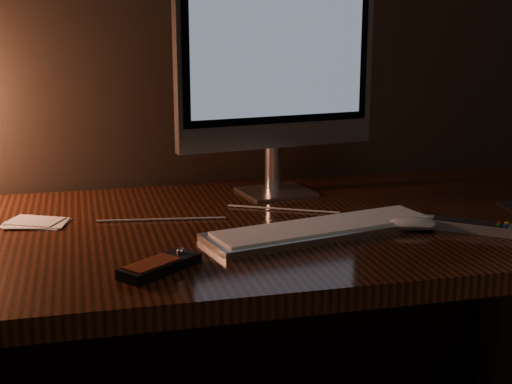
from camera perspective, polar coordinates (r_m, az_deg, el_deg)
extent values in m
cube|color=#3F1D0E|center=(1.43, -0.26, -3.31)|extent=(1.60, 0.75, 0.04)
cube|color=black|center=(2.12, 17.80, -8.94)|extent=(0.06, 0.06, 0.71)
cube|color=black|center=(1.84, -2.87, -8.49)|extent=(1.48, 0.02, 0.51)
cube|color=silver|center=(1.67, 1.60, 0.03)|extent=(0.18, 0.16, 0.01)
cylinder|color=silver|center=(1.68, 1.37, 2.07)|extent=(0.04, 0.04, 0.10)
cube|color=silver|center=(1.62, 1.71, 10.46)|extent=(0.48, 0.11, 0.39)
cube|color=black|center=(1.60, 1.88, 11.36)|extent=(0.45, 0.08, 0.33)
cube|color=#8292B1|center=(1.60, 1.90, 11.35)|extent=(0.41, 0.07, 0.30)
cube|color=silver|center=(1.36, 5.43, -2.92)|extent=(0.48, 0.23, 0.02)
ellipsoid|color=white|center=(1.41, 12.33, -2.64)|extent=(0.10, 0.07, 0.02)
cube|color=black|center=(1.16, -7.71, -5.89)|extent=(0.15, 0.13, 0.02)
cube|color=maroon|center=(1.16, -7.72, -5.47)|extent=(0.10, 0.09, 0.00)
sphere|color=silver|center=(1.16, -7.73, -5.40)|extent=(0.02, 0.02, 0.02)
cube|color=gray|center=(1.43, 16.76, -2.65)|extent=(0.16, 0.14, 0.02)
cube|color=black|center=(1.43, 16.79, -2.28)|extent=(0.13, 0.11, 0.00)
cylinder|color=red|center=(1.43, 16.80, -2.18)|extent=(0.01, 0.01, 0.00)
cylinder|color=#0C8C19|center=(1.43, 16.80, -2.18)|extent=(0.01, 0.01, 0.00)
cylinder|color=gold|center=(1.43, 16.80, -2.18)|extent=(0.01, 0.01, 0.00)
cylinder|color=#1433BF|center=(1.43, 16.80, -2.18)|extent=(0.01, 0.01, 0.00)
cube|color=white|center=(1.48, -17.26, -2.36)|extent=(0.14, 0.12, 0.01)
cylinder|color=white|center=(1.47, -2.52, -1.89)|extent=(0.47, 0.18, 0.00)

